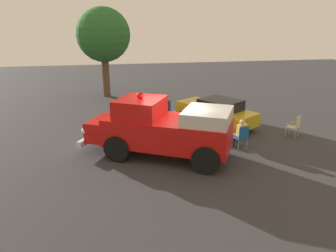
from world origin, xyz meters
TOP-DOWN VIEW (x-y plane):
  - ground_plane at (0.00, 0.00)m, footprint 60.00×60.00m
  - vintage_fire_truck at (-0.06, 0.48)m, footprint 4.77×6.26m
  - classic_hot_rod at (3.32, -2.88)m, footprint 4.68×3.85m
  - lawn_chair_near_truck at (0.06, -2.98)m, footprint 0.59×0.60m
  - lawn_chair_by_car at (0.99, -6.05)m, footprint 0.69×0.69m
  - lawn_chair_spare at (4.10, 0.58)m, footprint 0.61×0.62m
  - spectator_seated at (0.19, -2.95)m, footprint 0.60×0.48m
  - spectator_standing at (3.61, -0.31)m, footprint 0.53×0.52m
  - oak_tree_distant at (11.50, 2.62)m, footprint 3.75×3.75m
  - traffic_cone at (2.91, -0.02)m, footprint 0.40×0.40m

SIDE VIEW (x-z plane):
  - ground_plane at x=0.00m, z-range 0.00..0.00m
  - traffic_cone at x=2.91m, z-range -0.01..0.63m
  - lawn_chair_near_truck at x=0.06m, z-range 0.08..1.10m
  - lawn_chair_by_car at x=0.99m, z-range 0.08..1.10m
  - lawn_chair_spare at x=4.10m, z-range 0.08..1.10m
  - spectator_seated at x=0.19m, z-range 0.05..1.34m
  - classic_hot_rod at x=3.32m, z-range 0.02..1.48m
  - spectator_standing at x=3.61m, z-range 0.13..1.80m
  - vintage_fire_truck at x=-0.06m, z-range -0.10..2.49m
  - oak_tree_distant at x=11.50m, z-range 1.20..7.42m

